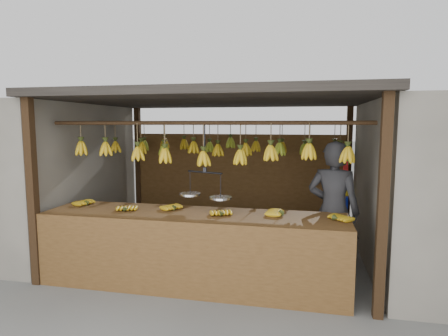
# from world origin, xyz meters

# --- Properties ---
(ground) EXTENTS (80.00, 80.00, 0.00)m
(ground) POSITION_xyz_m (0.00, 0.00, 0.00)
(ground) COLOR #5B5B57
(stall) EXTENTS (4.30, 3.30, 2.40)m
(stall) POSITION_xyz_m (0.00, 0.33, 1.97)
(stall) COLOR black
(stall) RESTS_ON ground
(neighbor_left) EXTENTS (3.00, 3.00, 2.30)m
(neighbor_left) POSITION_xyz_m (-3.60, 0.00, 1.15)
(neighbor_left) COLOR slate
(neighbor_left) RESTS_ON ground
(counter) EXTENTS (3.71, 0.84, 0.96)m
(counter) POSITION_xyz_m (-0.09, -1.23, 0.71)
(counter) COLOR #563819
(counter) RESTS_ON ground
(hanging_bananas) EXTENTS (3.56, 2.25, 0.39)m
(hanging_bananas) POSITION_xyz_m (0.00, 0.00, 1.62)
(hanging_bananas) COLOR #C39714
(hanging_bananas) RESTS_ON ground
(balance_scale) EXTENTS (0.69, 0.41, 0.91)m
(balance_scale) POSITION_xyz_m (0.04, -1.00, 1.15)
(balance_scale) COLOR black
(balance_scale) RESTS_ON ground
(vendor) EXTENTS (0.74, 0.59, 1.78)m
(vendor) POSITION_xyz_m (1.60, -0.59, 0.89)
(vendor) COLOR #262628
(vendor) RESTS_ON ground
(bag_bundles) EXTENTS (0.08, 0.26, 1.22)m
(bag_bundles) POSITION_xyz_m (1.94, 1.35, 1.03)
(bag_bundles) COLOR #199926
(bag_bundles) RESTS_ON ground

